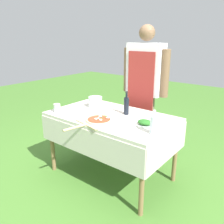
% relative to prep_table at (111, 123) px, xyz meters
% --- Properties ---
extents(ground_plane, '(12.00, 12.00, 0.00)m').
position_rel_prep_table_xyz_m(ground_plane, '(0.00, 0.00, -0.66)').
color(ground_plane, '#477A2D').
extents(prep_table, '(1.38, 0.83, 0.75)m').
position_rel_prep_table_xyz_m(prep_table, '(0.00, 0.00, 0.00)').
color(prep_table, beige).
rests_on(prep_table, ground).
extents(person_cook, '(0.64, 0.21, 1.71)m').
position_rel_prep_table_xyz_m(person_cook, '(-0.00, 0.69, 0.35)').
color(person_cook, '#70604C').
rests_on(person_cook, ground).
extents(pizza_on_peel, '(0.41, 0.60, 0.05)m').
position_rel_prep_table_xyz_m(pizza_on_peel, '(0.02, -0.24, 0.10)').
color(pizza_on_peel, '#D1B27F').
rests_on(pizza_on_peel, prep_table).
extents(oil_bottle, '(0.06, 0.06, 0.26)m').
position_rel_prep_table_xyz_m(oil_bottle, '(0.11, 0.13, 0.19)').
color(oil_bottle, black).
rests_on(oil_bottle, prep_table).
extents(water_bottle, '(0.07, 0.07, 0.22)m').
position_rel_prep_table_xyz_m(water_bottle, '(0.61, -0.16, 0.19)').
color(water_bottle, silver).
rests_on(water_bottle, prep_table).
extents(herb_container, '(0.18, 0.15, 0.06)m').
position_rel_prep_table_xyz_m(herb_container, '(0.44, -0.03, 0.11)').
color(herb_container, silver).
rests_on(herb_container, prep_table).
extents(mixing_tub, '(0.16, 0.16, 0.13)m').
position_rel_prep_table_xyz_m(mixing_tub, '(-0.35, 0.13, 0.15)').
color(mixing_tub, silver).
rests_on(mixing_tub, prep_table).
extents(sauce_jar, '(0.08, 0.08, 0.09)m').
position_rel_prep_table_xyz_m(sauce_jar, '(-0.56, -0.29, 0.13)').
color(sauce_jar, silver).
rests_on(sauce_jar, prep_table).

